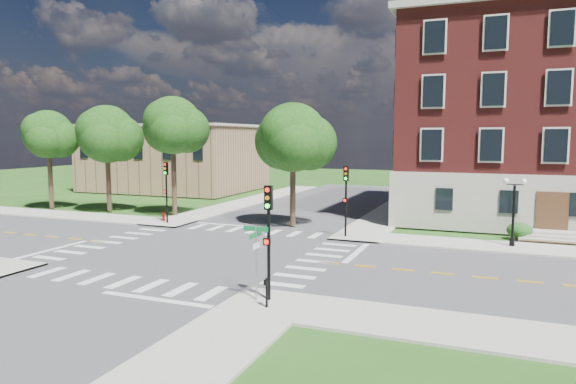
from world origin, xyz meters
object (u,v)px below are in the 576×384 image
at_px(traffic_signal_nw, 166,184).
at_px(fire_hydrant, 164,217).
at_px(traffic_signal_se, 268,227).
at_px(traffic_signal_ne, 346,192).
at_px(street_sign_pole, 256,248).
at_px(push_button_post, 267,291).
at_px(twin_lamp_west, 514,208).

distance_m(traffic_signal_nw, fire_hydrant, 2.93).
distance_m(traffic_signal_se, traffic_signal_ne, 14.58).
height_order(traffic_signal_nw, street_sign_pole, traffic_signal_nw).
height_order(push_button_post, fire_hydrant, push_button_post).
height_order(street_sign_pole, push_button_post, street_sign_pole).
xyz_separation_m(twin_lamp_west, fire_hydrant, (-25.95, 0.08, -2.06)).
bearing_deg(fire_hydrant, twin_lamp_west, -0.17).
xyz_separation_m(traffic_signal_nw, street_sign_pole, (14.81, -14.89, -0.88)).
relative_size(traffic_signal_ne, traffic_signal_nw, 1.00).
relative_size(traffic_signal_ne, twin_lamp_west, 1.13).
xyz_separation_m(traffic_signal_ne, twin_lamp_west, (10.50, 0.82, -0.66)).
distance_m(street_sign_pole, fire_hydrant, 22.16).
bearing_deg(traffic_signal_ne, twin_lamp_west, 4.46).
relative_size(traffic_signal_se, traffic_signal_nw, 1.00).
xyz_separation_m(traffic_signal_se, traffic_signal_ne, (-0.68, 14.56, 0.00)).
bearing_deg(traffic_signal_ne, traffic_signal_nw, 179.27).
bearing_deg(traffic_signal_se, traffic_signal_nw, 136.07).
bearing_deg(push_button_post, fire_hydrant, 135.13).
xyz_separation_m(push_button_post, fire_hydrant, (-16.44, 16.37, -0.33)).
bearing_deg(twin_lamp_west, street_sign_pole, -123.62).
height_order(traffic_signal_se, twin_lamp_west, traffic_signal_se).
bearing_deg(traffic_signal_nw, traffic_signal_ne, -0.73).
xyz_separation_m(traffic_signal_se, push_button_post, (0.31, -0.91, -2.39)).
bearing_deg(twin_lamp_west, fire_hydrant, 179.83).
bearing_deg(street_sign_pole, fire_hydrant, 135.07).
xyz_separation_m(street_sign_pole, push_button_post, (0.81, -0.77, -1.51)).
distance_m(traffic_signal_ne, push_button_post, 15.69).
bearing_deg(street_sign_pole, twin_lamp_west, 56.38).
relative_size(traffic_signal_nw, push_button_post, 4.00).
xyz_separation_m(traffic_signal_nw, fire_hydrant, (-0.83, 0.71, -2.72)).
bearing_deg(street_sign_pole, traffic_signal_se, 15.47).
xyz_separation_m(traffic_signal_nw, twin_lamp_west, (25.13, 0.63, -0.66)).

